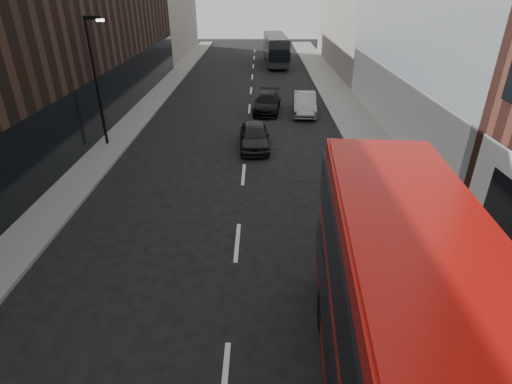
{
  "coord_description": "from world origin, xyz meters",
  "views": [
    {
      "loc": [
        0.83,
        -4.39,
        8.61
      ],
      "look_at": [
        0.71,
        7.3,
        2.5
      ],
      "focal_mm": 28.0,
      "sensor_mm": 36.0,
      "label": 1
    }
  ],
  "objects_px": {
    "car_a": "(254,136)",
    "car_b": "(304,103)",
    "grey_bus": "(276,49)",
    "car_c": "(267,103)",
    "street_lamp": "(96,74)",
    "red_bus": "(422,382)"
  },
  "relations": [
    {
      "from": "car_b",
      "to": "car_c",
      "type": "xyz_separation_m",
      "value": [
        -2.74,
        0.51,
        -0.09
      ]
    },
    {
      "from": "car_a",
      "to": "red_bus",
      "type": "bearing_deg",
      "value": -82.36
    },
    {
      "from": "car_a",
      "to": "grey_bus",
      "type": "bearing_deg",
      "value": 83.43
    },
    {
      "from": "car_c",
      "to": "street_lamp",
      "type": "bearing_deg",
      "value": -137.01
    },
    {
      "from": "car_a",
      "to": "car_b",
      "type": "relative_size",
      "value": 0.92
    },
    {
      "from": "street_lamp",
      "to": "car_b",
      "type": "relative_size",
      "value": 1.53
    },
    {
      "from": "car_a",
      "to": "car_c",
      "type": "relative_size",
      "value": 0.92
    },
    {
      "from": "grey_bus",
      "to": "car_a",
      "type": "height_order",
      "value": "grey_bus"
    },
    {
      "from": "grey_bus",
      "to": "car_c",
      "type": "height_order",
      "value": "grey_bus"
    },
    {
      "from": "car_a",
      "to": "car_c",
      "type": "height_order",
      "value": "car_a"
    },
    {
      "from": "grey_bus",
      "to": "car_c",
      "type": "distance_m",
      "value": 20.05
    },
    {
      "from": "grey_bus",
      "to": "car_a",
      "type": "xyz_separation_m",
      "value": [
        -2.12,
        -27.49,
        -1.05
      ]
    },
    {
      "from": "grey_bus",
      "to": "car_a",
      "type": "distance_m",
      "value": 27.59
    },
    {
      "from": "car_b",
      "to": "car_a",
      "type": "bearing_deg",
      "value": -113.96
    },
    {
      "from": "red_bus",
      "to": "car_c",
      "type": "xyz_separation_m",
      "value": [
        -2.2,
        25.26,
        -2.05
      ]
    },
    {
      "from": "car_b",
      "to": "car_c",
      "type": "height_order",
      "value": "car_b"
    },
    {
      "from": "street_lamp",
      "to": "grey_bus",
      "type": "xyz_separation_m",
      "value": [
        10.84,
        27.29,
        -2.41
      ]
    },
    {
      "from": "street_lamp",
      "to": "car_a",
      "type": "distance_m",
      "value": 9.38
    },
    {
      "from": "red_bus",
      "to": "car_b",
      "type": "xyz_separation_m",
      "value": [
        0.55,
        24.75,
        -1.96
      ]
    },
    {
      "from": "grey_bus",
      "to": "car_c",
      "type": "xyz_separation_m",
      "value": [
        -1.26,
        -19.98,
        -1.1
      ]
    },
    {
      "from": "red_bus",
      "to": "car_c",
      "type": "height_order",
      "value": "red_bus"
    },
    {
      "from": "car_a",
      "to": "car_c",
      "type": "bearing_deg",
      "value": 81.26
    }
  ]
}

